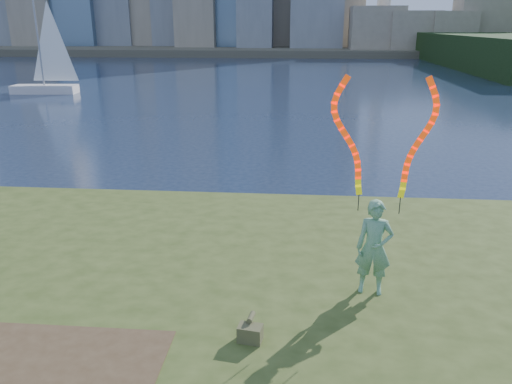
{
  "coord_description": "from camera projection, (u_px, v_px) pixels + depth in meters",
  "views": [
    {
      "loc": [
        1.2,
        -8.19,
        5.33
      ],
      "look_at": [
        0.42,
        1.0,
        2.21
      ],
      "focal_mm": 35.0,
      "sensor_mm": 36.0,
      "label": 1
    }
  ],
  "objects": [
    {
      "name": "ground",
      "position": [
        230.0,
        318.0,
        9.53
      ],
      "size": [
        320.0,
        320.0,
        0.0
      ],
      "primitive_type": "plane",
      "color": "#18253D",
      "rests_on": "ground"
    },
    {
      "name": "far_shore",
      "position": [
        294.0,
        49.0,
        99.0
      ],
      "size": [
        320.0,
        40.0,
        1.2
      ],
      "primitive_type": "cube",
      "color": "brown",
      "rests_on": "ground"
    },
    {
      "name": "woman_with_ribbons",
      "position": [
        377.0,
        218.0,
        8.47
      ],
      "size": [
        2.07,
        0.51,
        4.09
      ],
      "rotation": [
        0.0,
        0.0,
        -0.14
      ],
      "color": "#19753B",
      "rests_on": "grassy_knoll"
    },
    {
      "name": "canvas_bag",
      "position": [
        250.0,
        332.0,
        7.48
      ],
      "size": [
        0.39,
        0.44,
        0.34
      ],
      "rotation": [
        0.0,
        0.0,
        -0.16
      ],
      "color": "#424627",
      "rests_on": "grassy_knoll"
    },
    {
      "name": "sailboat",
      "position": [
        46.0,
        76.0,
        39.68
      ],
      "size": [
        5.4,
        2.02,
        8.12
      ],
      "rotation": [
        0.0,
        0.0,
        0.08
      ],
      "color": "silver",
      "rests_on": "ground"
    }
  ]
}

